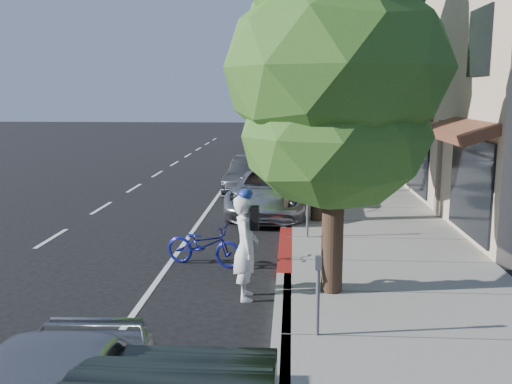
# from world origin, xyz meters

# --- Properties ---
(ground) EXTENTS (120.00, 120.00, 0.00)m
(ground) POSITION_xyz_m (0.00, 0.00, 0.00)
(ground) COLOR black
(ground) RESTS_ON ground
(sidewalk) EXTENTS (4.60, 56.00, 0.15)m
(sidewalk) POSITION_xyz_m (2.30, 8.00, 0.07)
(sidewalk) COLOR gray
(sidewalk) RESTS_ON ground
(curb) EXTENTS (0.30, 56.00, 0.15)m
(curb) POSITION_xyz_m (0.00, 8.00, 0.07)
(curb) COLOR #9E998E
(curb) RESTS_ON ground
(curb_red_segment) EXTENTS (0.32, 4.00, 0.15)m
(curb_red_segment) POSITION_xyz_m (0.00, 1.00, 0.07)
(curb_red_segment) COLOR maroon
(curb_red_segment) RESTS_ON ground
(storefront_building) EXTENTS (10.00, 36.00, 7.00)m
(storefront_building) POSITION_xyz_m (9.60, 18.00, 3.50)
(storefront_building) COLOR tan
(storefront_building) RESTS_ON ground
(street_tree_0) EXTENTS (4.05, 4.05, 6.68)m
(street_tree_0) POSITION_xyz_m (0.90, -2.00, 4.13)
(street_tree_0) COLOR black
(street_tree_0) RESTS_ON ground
(street_tree_1) EXTENTS (4.48, 4.48, 8.18)m
(street_tree_1) POSITION_xyz_m (0.90, 4.00, 5.17)
(street_tree_1) COLOR black
(street_tree_1) RESTS_ON ground
(street_tree_2) EXTENTS (3.93, 3.93, 7.39)m
(street_tree_2) POSITION_xyz_m (0.90, 10.00, 4.69)
(street_tree_2) COLOR black
(street_tree_2) RESTS_ON ground
(street_tree_3) EXTENTS (5.06, 5.06, 8.32)m
(street_tree_3) POSITION_xyz_m (0.90, 16.00, 5.15)
(street_tree_3) COLOR black
(street_tree_3) RESTS_ON ground
(street_tree_4) EXTENTS (3.92, 3.92, 7.29)m
(street_tree_4) POSITION_xyz_m (0.90, 22.00, 4.62)
(street_tree_4) COLOR black
(street_tree_4) RESTS_ON ground
(street_tree_5) EXTENTS (4.14, 4.14, 7.45)m
(street_tree_5) POSITION_xyz_m (0.90, 28.00, 4.69)
(street_tree_5) COLOR black
(street_tree_5) RESTS_ON ground
(cyclist) EXTENTS (0.55, 0.77, 1.97)m
(cyclist) POSITION_xyz_m (-0.70, -2.09, 0.99)
(cyclist) COLOR white
(cyclist) RESTS_ON ground
(bicycle) EXTENTS (1.91, 1.12, 0.95)m
(bicycle) POSITION_xyz_m (-1.80, -0.09, 0.47)
(bicycle) COLOR navy
(bicycle) RESTS_ON ground
(silver_suv) EXTENTS (2.77, 5.37, 1.45)m
(silver_suv) POSITION_xyz_m (-0.50, 5.50, 0.72)
(silver_suv) COLOR #B1B1B6
(silver_suv) RESTS_ON ground
(dark_sedan) EXTENTS (1.96, 4.44, 1.42)m
(dark_sedan) POSITION_xyz_m (-1.32, 9.00, 0.71)
(dark_sedan) COLOR #222427
(dark_sedan) RESTS_ON ground
(white_pickup) EXTENTS (2.81, 6.02, 1.70)m
(white_pickup) POSITION_xyz_m (-0.50, 19.49, 0.85)
(white_pickup) COLOR white
(white_pickup) RESTS_ON ground
(dark_suv_far) EXTENTS (2.37, 4.65, 1.52)m
(dark_suv_far) POSITION_xyz_m (-0.58, 26.65, 0.76)
(dark_suv_far) COLOR black
(dark_suv_far) RESTS_ON ground
(pedestrian) EXTENTS (0.85, 0.72, 1.55)m
(pedestrian) POSITION_xyz_m (3.73, 9.33, 0.92)
(pedestrian) COLOR black
(pedestrian) RESTS_ON sidewalk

